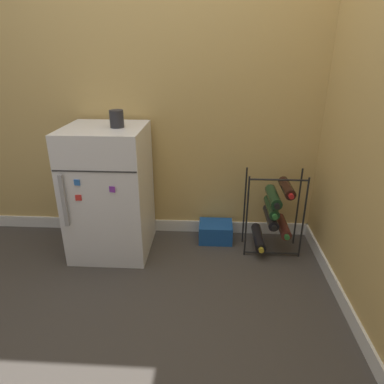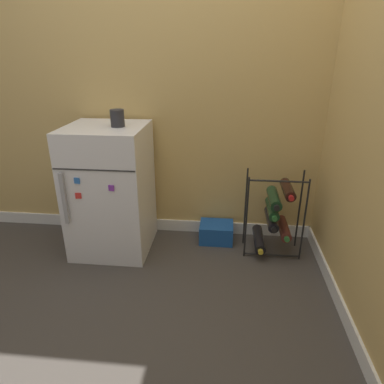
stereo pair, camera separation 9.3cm
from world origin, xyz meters
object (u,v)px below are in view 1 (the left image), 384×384
at_px(mini_fridge, 110,191).
at_px(soda_box, 216,232).
at_px(wine_rack, 273,213).
at_px(fridge_top_cup, 117,119).

relative_size(mini_fridge, soda_box, 3.59).
bearing_deg(mini_fridge, wine_rack, 2.12).
distance_m(mini_fridge, fridge_top_cup, 0.50).
bearing_deg(soda_box, wine_rack, -15.63).
bearing_deg(wine_rack, mini_fridge, -177.88).
height_order(soda_box, fridge_top_cup, fridge_top_cup).
distance_m(wine_rack, soda_box, 0.46).
xyz_separation_m(mini_fridge, soda_box, (0.72, 0.15, -0.37)).
xyz_separation_m(soda_box, fridge_top_cup, (-0.63, -0.16, 0.86)).
relative_size(mini_fridge, fridge_top_cup, 8.26).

